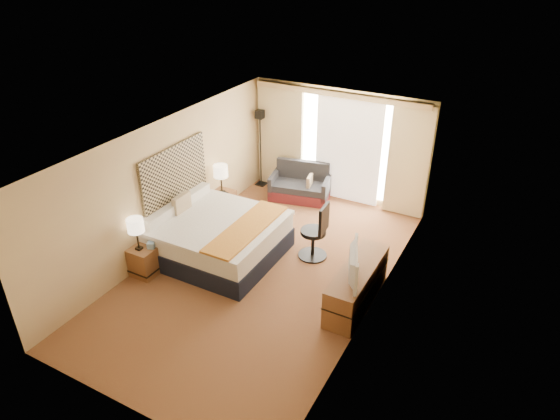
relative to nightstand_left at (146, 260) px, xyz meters
The scene contains 21 objects.
floor 2.16m from the nightstand_left, 29.31° to the left, with size 4.20×7.00×0.02m, color #5E291B.
ceiling 3.16m from the nightstand_left, 29.31° to the left, with size 4.20×7.00×0.02m, color white.
wall_back 5.02m from the nightstand_left, 67.66° to the left, with size 4.20×0.02×2.60m, color tan.
wall_front 3.25m from the nightstand_left, 52.65° to the right, with size 4.20×0.02×2.60m, color tan.
wall_left 1.49m from the nightstand_left, 102.36° to the left, with size 0.02×7.00×2.60m, color tan.
wall_right 4.23m from the nightstand_left, 14.81° to the left, with size 0.02×7.00×2.60m, color tan.
headboard 1.62m from the nightstand_left, 98.64° to the left, with size 0.06×1.85×1.50m, color black.
nightstand_left is the anchor object (origin of this frame).
nightstand_right 2.50m from the nightstand_left, 90.00° to the left, with size 0.45×0.52×0.55m, color brown.
media_dresser 3.85m from the nightstand_left, 15.84° to the left, with size 0.50×1.80×0.70m, color brown.
window 5.10m from the nightstand_left, 64.87° to the left, with size 2.30×0.02×2.30m, color silver.
curtains 4.95m from the nightstand_left, 67.18° to the left, with size 4.12×0.19×2.56m.
bed 1.39m from the nightstand_left, 54.20° to the left, with size 2.29×2.10×1.11m.
loveseat 4.21m from the nightstand_left, 74.06° to the left, with size 1.49×1.01×0.86m.
floor_lamp 4.38m from the nightstand_left, 90.41° to the left, with size 0.24×0.24×1.92m.
desk_chair 3.20m from the nightstand_left, 37.78° to the left, with size 0.56×0.56×1.15m.
lamp_left 0.76m from the nightstand_left, 116.89° to the right, with size 0.30×0.30×0.62m.
lamp_right 2.62m from the nightstand_left, 89.99° to the left, with size 0.31×0.31×0.65m.
tissue_box 0.36m from the nightstand_left, 25.80° to the left, with size 0.13×0.13×0.12m, color #7EA3C3.
telephone 2.44m from the nightstand_left, 87.38° to the left, with size 0.16×0.13×0.06m, color black.
television 3.78m from the nightstand_left, 11.07° to the left, with size 0.96×0.13×0.55m, color black.
Camera 1 is at (3.89, -6.53, 5.49)m, focal length 32.00 mm.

